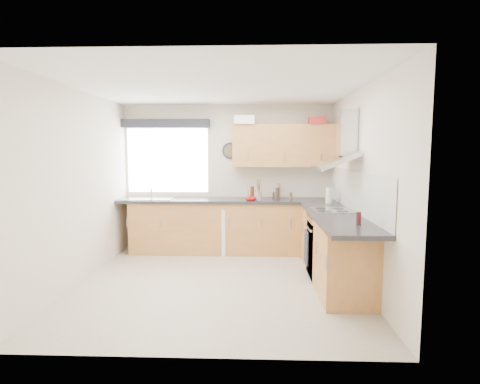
{
  "coord_description": "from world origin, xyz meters",
  "views": [
    {
      "loc": [
        0.45,
        -4.72,
        1.7
      ],
      "look_at": [
        0.25,
        0.85,
        1.1
      ],
      "focal_mm": 28.0,
      "sensor_mm": 36.0,
      "label": 1
    }
  ],
  "objects_px": {
    "upper_cabinets": "(283,146)",
    "washing_machine": "(216,230)",
    "oven": "(330,246)",
    "extractor_hood": "(341,147)"
  },
  "relations": [
    {
      "from": "oven",
      "to": "washing_machine",
      "type": "bearing_deg",
      "value": 143.95
    },
    {
      "from": "oven",
      "to": "extractor_hood",
      "type": "distance_m",
      "value": 1.35
    },
    {
      "from": "oven",
      "to": "extractor_hood",
      "type": "height_order",
      "value": "extractor_hood"
    },
    {
      "from": "washing_machine",
      "to": "extractor_hood",
      "type": "bearing_deg",
      "value": -16.54
    },
    {
      "from": "upper_cabinets",
      "to": "washing_machine",
      "type": "relative_size",
      "value": 2.24
    },
    {
      "from": "oven",
      "to": "extractor_hood",
      "type": "bearing_deg",
      "value": -0.0
    },
    {
      "from": "oven",
      "to": "upper_cabinets",
      "type": "bearing_deg",
      "value": 112.54
    },
    {
      "from": "oven",
      "to": "extractor_hood",
      "type": "relative_size",
      "value": 1.09
    },
    {
      "from": "extractor_hood",
      "to": "upper_cabinets",
      "type": "bearing_deg",
      "value": 116.13
    },
    {
      "from": "washing_machine",
      "to": "upper_cabinets",
      "type": "bearing_deg",
      "value": 23.27
    }
  ]
}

